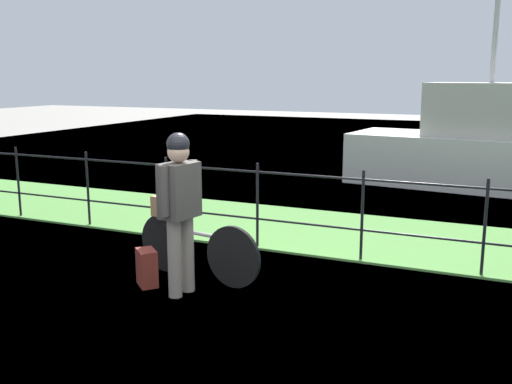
{
  "coord_description": "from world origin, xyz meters",
  "views": [
    {
      "loc": [
        2.32,
        -4.46,
        2.24
      ],
      "look_at": [
        -0.41,
        1.65,
        0.9
      ],
      "focal_mm": 41.03,
      "sensor_mm": 36.0,
      "label": 1
    }
  ],
  "objects_px": {
    "backpack_on_paving": "(147,268)",
    "cyclist_person": "(180,200)",
    "wooden_crate": "(171,206)",
    "bicycle_main": "(196,248)",
    "moored_boat_near": "(486,150)",
    "terrier_dog": "(172,189)"
  },
  "relations": [
    {
      "from": "backpack_on_paving",
      "to": "moored_boat_near",
      "type": "bearing_deg",
      "value": -70.18
    },
    {
      "from": "backpack_on_paving",
      "to": "cyclist_person",
      "type": "bearing_deg",
      "value": -145.17
    },
    {
      "from": "cyclist_person",
      "to": "backpack_on_paving",
      "type": "xyz_separation_m",
      "value": [
        -0.47,
        0.06,
        -0.8
      ]
    },
    {
      "from": "backpack_on_paving",
      "to": "terrier_dog",
      "type": "bearing_deg",
      "value": -54.93
    },
    {
      "from": "cyclist_person",
      "to": "moored_boat_near",
      "type": "xyz_separation_m",
      "value": [
        2.53,
        7.54,
        -0.23
      ]
    },
    {
      "from": "bicycle_main",
      "to": "backpack_on_paving",
      "type": "relative_size",
      "value": 4.1
    },
    {
      "from": "cyclist_person",
      "to": "moored_boat_near",
      "type": "distance_m",
      "value": 7.95
    },
    {
      "from": "cyclist_person",
      "to": "backpack_on_paving",
      "type": "relative_size",
      "value": 4.21
    },
    {
      "from": "cyclist_person",
      "to": "moored_boat_near",
      "type": "bearing_deg",
      "value": 71.41
    },
    {
      "from": "wooden_crate",
      "to": "cyclist_person",
      "type": "height_order",
      "value": "cyclist_person"
    },
    {
      "from": "bicycle_main",
      "to": "backpack_on_paving",
      "type": "height_order",
      "value": "bicycle_main"
    },
    {
      "from": "terrier_dog",
      "to": "backpack_on_paving",
      "type": "relative_size",
      "value": 0.81
    },
    {
      "from": "bicycle_main",
      "to": "wooden_crate",
      "type": "relative_size",
      "value": 4.46
    },
    {
      "from": "terrier_dog",
      "to": "moored_boat_near",
      "type": "bearing_deg",
      "value": 67.19
    },
    {
      "from": "wooden_crate",
      "to": "cyclist_person",
      "type": "bearing_deg",
      "value": -50.42
    },
    {
      "from": "wooden_crate",
      "to": "backpack_on_paving",
      "type": "distance_m",
      "value": 0.76
    },
    {
      "from": "backpack_on_paving",
      "to": "bicycle_main",
      "type": "bearing_deg",
      "value": -90.66
    },
    {
      "from": "bicycle_main",
      "to": "wooden_crate",
      "type": "bearing_deg",
      "value": 170.47
    },
    {
      "from": "wooden_crate",
      "to": "backpack_on_paving",
      "type": "height_order",
      "value": "wooden_crate"
    },
    {
      "from": "cyclist_person",
      "to": "terrier_dog",
      "type": "bearing_deg",
      "value": 128.19
    },
    {
      "from": "moored_boat_near",
      "to": "backpack_on_paving",
      "type": "bearing_deg",
      "value": -111.87
    },
    {
      "from": "bicycle_main",
      "to": "backpack_on_paving",
      "type": "distance_m",
      "value": 0.58
    }
  ]
}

